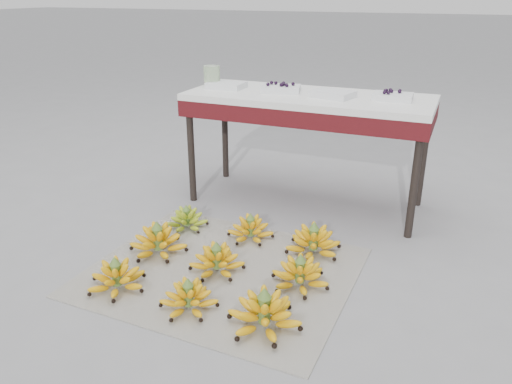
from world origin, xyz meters
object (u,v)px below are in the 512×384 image
at_px(vendor_table, 308,108).
at_px(tray_far_right, 393,96).
at_px(bunch_mid_left, 158,242).
at_px(tray_right, 333,94).
at_px(glass_jar, 212,76).
at_px(bunch_front_left, 117,278).
at_px(bunch_back_left, 187,220).
at_px(bunch_front_right, 264,314).
at_px(bunch_back_center, 251,230).
at_px(bunch_back_right, 313,242).
at_px(bunch_front_center, 189,298).
at_px(bunch_mid_center, 217,261).
at_px(bunch_mid_right, 300,275).
at_px(newspaper_mat, 222,272).
at_px(tray_far_left, 226,85).
at_px(tray_left, 281,88).

xyz_separation_m(vendor_table, tray_far_right, (0.49, 0.04, 0.10)).
height_order(bunch_mid_left, tray_right, tray_right).
bearing_deg(tray_right, glass_jar, 177.01).
bearing_deg(tray_right, bunch_mid_left, -125.44).
xyz_separation_m(bunch_front_left, tray_far_right, (0.98, 1.35, 0.67)).
relative_size(bunch_back_left, tray_far_right, 1.38).
relative_size(bunch_front_right, bunch_back_left, 1.13).
distance_m(vendor_table, tray_far_right, 0.50).
height_order(bunch_front_left, bunch_back_center, bunch_front_left).
height_order(bunch_front_right, bunch_back_right, bunch_front_right).
distance_m(bunch_front_left, bunch_front_center, 0.39).
xyz_separation_m(bunch_front_right, bunch_mid_center, (-0.38, 0.32, -0.01)).
relative_size(bunch_front_right, bunch_mid_left, 1.03).
height_order(bunch_front_right, glass_jar, glass_jar).
bearing_deg(bunch_back_right, bunch_mid_right, -109.08).
bearing_deg(vendor_table, bunch_back_center, -100.94).
distance_m(bunch_front_left, bunch_mid_right, 0.85).
relative_size(bunch_back_right, tray_right, 1.45).
relative_size(newspaper_mat, bunch_back_center, 4.81).
bearing_deg(bunch_back_left, bunch_front_center, -81.45).
relative_size(bunch_front_center, glass_jar, 2.11).
height_order(vendor_table, glass_jar, glass_jar).
xyz_separation_m(newspaper_mat, bunch_front_center, (0.01, -0.33, 0.06)).
bearing_deg(bunch_front_center, tray_far_left, 102.01).
distance_m(bunch_front_right, glass_jar, 1.76).
bearing_deg(bunch_mid_left, bunch_mid_right, -9.89).
xyz_separation_m(bunch_front_left, bunch_mid_left, (-0.01, 0.36, 0.01)).
height_order(bunch_mid_left, glass_jar, glass_jar).
bearing_deg(bunch_mid_left, newspaper_mat, -14.80).
distance_m(bunch_front_left, bunch_mid_center, 0.48).
distance_m(bunch_front_center, bunch_mid_center, 0.33).
bearing_deg(bunch_mid_left, tray_left, 62.78).
relative_size(bunch_front_left, tray_far_left, 1.56).
bearing_deg(bunch_back_right, tray_far_right, 45.72).
distance_m(tray_left, glass_jar, 0.48).
distance_m(bunch_front_right, bunch_back_center, 0.79).
distance_m(bunch_front_right, bunch_mid_left, 0.83).
xyz_separation_m(bunch_mid_center, tray_right, (0.29, 0.97, 0.67)).
distance_m(bunch_back_left, bunch_back_center, 0.39).
distance_m(bunch_front_center, bunch_mid_left, 0.55).
relative_size(bunch_front_center, tray_far_left, 1.22).
height_order(tray_left, tray_right, tray_left).
bearing_deg(tray_left, bunch_mid_center, -87.28).
bearing_deg(bunch_back_left, bunch_mid_center, -65.86).
height_order(tray_right, glass_jar, glass_jar).
distance_m(bunch_mid_right, tray_far_right, 1.22).
relative_size(bunch_back_center, tray_right, 0.96).
bearing_deg(tray_right, bunch_mid_center, -106.54).
height_order(bunch_front_left, tray_far_right, tray_far_right).
bearing_deg(bunch_mid_center, bunch_back_right, 45.63).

